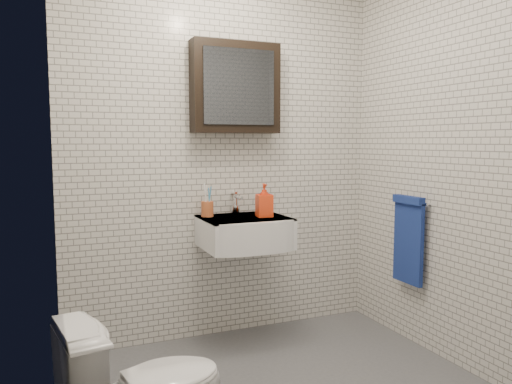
{
  "coord_description": "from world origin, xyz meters",
  "views": [
    {
      "loc": [
        -1.14,
        -2.23,
        1.34
      ],
      "look_at": [
        -0.0,
        0.45,
        1.05
      ],
      "focal_mm": 35.0,
      "sensor_mm": 36.0,
      "label": 1
    }
  ],
  "objects": [
    {
      "name": "room_shell",
      "position": [
        0.0,
        0.0,
        1.47
      ],
      "size": [
        2.22,
        2.02,
        2.51
      ],
      "color": "silver",
      "rests_on": "ground"
    },
    {
      "name": "mirror_cabinet",
      "position": [
        0.05,
        0.93,
        1.7
      ],
      "size": [
        0.6,
        0.15,
        0.6
      ],
      "color": "black",
      "rests_on": "room_shell"
    },
    {
      "name": "towel_rail",
      "position": [
        1.04,
        0.35,
        0.72
      ],
      "size": [
        0.09,
        0.3,
        0.58
      ],
      "color": "silver",
      "rests_on": "room_shell"
    },
    {
      "name": "toothbrush_cup",
      "position": [
        -0.16,
        0.89,
        0.91
      ],
      "size": [
        0.1,
        0.1,
        0.22
      ],
      "rotation": [
        0.0,
        0.0,
        -0.38
      ],
      "color": "#BC5A2F",
      "rests_on": "washbasin"
    },
    {
      "name": "faucet",
      "position": [
        0.05,
        0.93,
        0.92
      ],
      "size": [
        0.06,
        0.2,
        0.15
      ],
      "color": "silver",
      "rests_on": "washbasin"
    },
    {
      "name": "washbasin",
      "position": [
        0.05,
        0.73,
        0.76
      ],
      "size": [
        0.55,
        0.5,
        0.2
      ],
      "color": "white",
      "rests_on": "room_shell"
    },
    {
      "name": "soap_bottle",
      "position": [
        0.18,
        0.74,
        0.96
      ],
      "size": [
        0.11,
        0.11,
        0.22
      ],
      "primitive_type": "imported",
      "rotation": [
        0.0,
        0.0,
        -0.12
      ],
      "color": "orange",
      "rests_on": "washbasin"
    }
  ]
}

